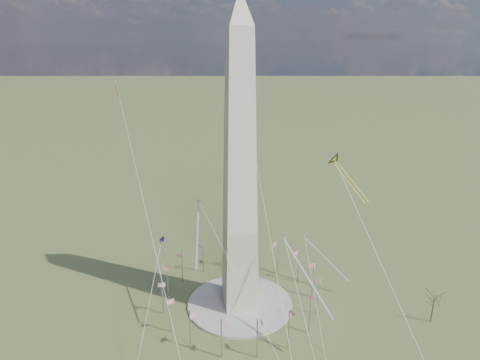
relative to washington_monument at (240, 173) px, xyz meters
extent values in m
plane|color=#3B5028|center=(0.00, 0.00, -47.95)|extent=(2000.00, 2000.00, 0.00)
cylinder|color=#9E9B90|center=(0.00, 0.00, -47.55)|extent=(36.00, 36.00, 0.80)
pyramid|color=beige|center=(0.00, 0.00, 47.85)|extent=(9.90, 9.90, 10.00)
cylinder|color=#B1B4B8|center=(26.00, 0.00, -41.45)|extent=(0.36, 0.36, 13.00)
cube|color=red|center=(26.00, 1.30, -36.15)|extent=(2.40, 0.08, 1.50)
cylinder|color=#B1B4B8|center=(24.02, 9.95, -41.45)|extent=(0.36, 0.36, 13.00)
cube|color=red|center=(23.52, 11.15, -36.15)|extent=(2.25, 0.99, 1.50)
cylinder|color=#B1B4B8|center=(18.38, 18.38, -41.45)|extent=(0.36, 0.36, 13.00)
cube|color=red|center=(17.47, 19.30, -36.15)|extent=(1.75, 1.75, 1.50)
cylinder|color=#B1B4B8|center=(9.95, 24.02, -41.45)|extent=(0.36, 0.36, 13.00)
cube|color=red|center=(8.75, 24.52, -36.15)|extent=(0.99, 2.25, 1.50)
cylinder|color=#B1B4B8|center=(0.00, 26.00, -41.45)|extent=(0.36, 0.36, 13.00)
cube|color=red|center=(-1.30, 26.00, -36.15)|extent=(0.08, 2.40, 1.50)
cylinder|color=#B1B4B8|center=(-9.95, 24.02, -41.45)|extent=(0.36, 0.36, 13.00)
cube|color=red|center=(-11.15, 23.52, -36.15)|extent=(0.99, 2.25, 1.50)
cylinder|color=#B1B4B8|center=(-18.38, 18.38, -41.45)|extent=(0.36, 0.36, 13.00)
cube|color=red|center=(-19.30, 17.47, -36.15)|extent=(1.75, 1.75, 1.50)
cylinder|color=#B1B4B8|center=(-24.02, 9.95, -41.45)|extent=(0.36, 0.36, 13.00)
cube|color=red|center=(-24.52, 8.75, -36.15)|extent=(2.25, 0.99, 1.50)
cylinder|color=#B1B4B8|center=(-26.00, 0.00, -41.45)|extent=(0.36, 0.36, 13.00)
cube|color=red|center=(-26.00, -1.30, -36.15)|extent=(2.40, 0.08, 1.50)
cylinder|color=#B1B4B8|center=(-24.02, -9.95, -41.45)|extent=(0.36, 0.36, 13.00)
cube|color=red|center=(-23.52, -11.15, -36.15)|extent=(2.25, 0.99, 1.50)
cylinder|color=#B1B4B8|center=(-18.38, -18.38, -41.45)|extent=(0.36, 0.36, 13.00)
cube|color=red|center=(-17.47, -19.30, -36.15)|extent=(1.75, 1.75, 1.50)
cylinder|color=#B1B4B8|center=(-9.95, -24.02, -41.45)|extent=(0.36, 0.36, 13.00)
cube|color=red|center=(-8.75, -24.52, -36.15)|extent=(0.99, 2.25, 1.50)
cylinder|color=#B1B4B8|center=(0.00, -26.00, -41.45)|extent=(0.36, 0.36, 13.00)
cube|color=red|center=(1.30, -26.00, -36.15)|extent=(0.08, 2.40, 1.50)
cylinder|color=#B1B4B8|center=(9.95, -24.02, -41.45)|extent=(0.36, 0.36, 13.00)
cube|color=red|center=(11.15, -23.52, -36.15)|extent=(0.99, 2.25, 1.50)
cylinder|color=#B1B4B8|center=(18.38, -18.38, -41.45)|extent=(0.36, 0.36, 13.00)
cube|color=red|center=(19.30, -17.47, -36.15)|extent=(1.75, 1.75, 1.50)
cylinder|color=#B1B4B8|center=(24.02, -9.95, -41.45)|extent=(0.36, 0.36, 13.00)
cube|color=red|center=(24.52, -8.75, -36.15)|extent=(2.25, 0.99, 1.50)
cylinder|color=#433928|center=(59.10, -20.76, -43.64)|extent=(0.41, 0.41, 8.62)
cube|color=orange|center=(36.97, -1.83, -4.70)|extent=(6.26, 12.95, 9.85)
cube|color=orange|center=(35.34, -2.58, -4.70)|extent=(6.26, 12.95, 9.85)
cube|color=navy|center=(-25.16, 10.38, -25.86)|extent=(1.69, 2.61, 2.32)
cube|color=#F75827|center=(-25.16, 10.38, -29.69)|extent=(1.04, 2.92, 8.01)
cube|color=#F75827|center=(15.59, -22.23, -25.63)|extent=(8.37, 21.60, 14.26)
cube|color=#F75827|center=(-14.23, -5.78, -17.49)|extent=(3.66, 19.59, 12.37)
cube|color=#F75827|center=(33.01, 5.05, -36.55)|extent=(12.30, 14.08, 11.34)
cube|color=red|center=(-38.00, 39.86, 22.75)|extent=(1.54, 2.35, 1.85)
cube|color=red|center=(-38.00, 39.86, 20.72)|extent=(1.05, 1.48, 4.26)
cube|color=white|center=(11.64, 41.36, 8.43)|extent=(1.66, 1.91, 1.89)
cube|color=white|center=(11.64, 41.36, 6.36)|extent=(0.46, 1.64, 4.33)
camera|label=1|loc=(-23.68, -123.82, 39.98)|focal=32.00mm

